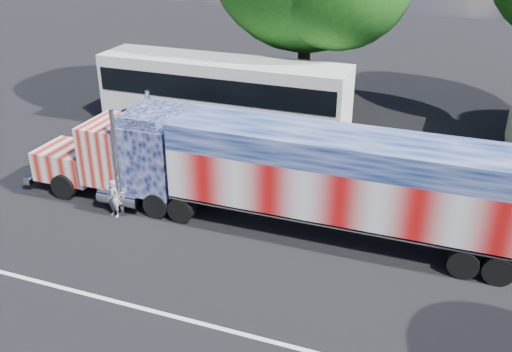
% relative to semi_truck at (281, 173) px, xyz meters
% --- Properties ---
extents(ground, '(100.00, 100.00, 0.00)m').
position_rel_semi_truck_xyz_m(ground, '(-0.92, -3.09, -2.15)').
color(ground, black).
extents(lane_markings, '(30.00, 2.67, 0.01)m').
position_rel_semi_truck_xyz_m(lane_markings, '(0.79, -6.85, -2.15)').
color(lane_markings, silver).
rests_on(lane_markings, ground).
extents(semi_truck, '(19.60, 3.10, 4.18)m').
position_rel_semi_truck_xyz_m(semi_truck, '(0.00, 0.00, 0.00)').
color(semi_truck, black).
rests_on(semi_truck, ground).
extents(coach_bus, '(13.03, 3.03, 3.79)m').
position_rel_semi_truck_xyz_m(coach_bus, '(-5.87, 8.24, -0.19)').
color(coach_bus, silver).
rests_on(coach_bus, ground).
extents(woman, '(0.62, 0.50, 1.50)m').
position_rel_semi_truck_xyz_m(woman, '(-6.15, -1.59, -1.40)').
color(woman, slate).
rests_on(woman, ground).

